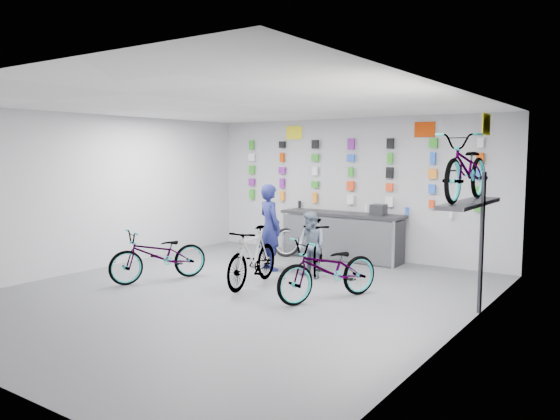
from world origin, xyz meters
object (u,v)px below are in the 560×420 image
Objects in this scene: bike_service at (317,246)px; customer at (311,245)px; bike_right at (329,269)px; clerk at (270,227)px; counter at (341,237)px; bike_left at (159,255)px; bike_center at (252,257)px.

bike_service is 0.52m from customer.
clerk reaches higher than bike_right.
counter is 2.23× the size of customer.
counter is at bearing 87.14° from bike_left.
bike_left is at bearing -145.54° from bike_right.
customer is at bearing -99.58° from bike_service.
bike_service is 1.36× the size of customer.
customer is at bearing -161.71° from clerk.
bike_right is 1.12× the size of bike_service.
bike_service is at bearing 149.26° from bike_right.
bike_center is at bearing 45.42° from bike_left.
clerk is (-0.51, 1.21, 0.33)m from bike_center.
counter is 3.98m from bike_left.
customer reaches higher than bike_right.
counter is 1.52× the size of bike_left.
bike_center is 0.91× the size of bike_right.
clerk reaches higher than bike_left.
counter is at bearing 119.52° from customer.
bike_service is (1.92, 2.21, 0.03)m from bike_left.
counter is 1.62× the size of clerk.
bike_center reaches higher than bike_left.
counter reaches higher than bike_left.
customer is (0.38, -1.87, 0.12)m from counter.
bike_center is at bearing -97.79° from customer.
bike_service is 0.99m from clerk.
bike_service is 0.99× the size of clerk.
bike_service reaches higher than bike_left.
bike_left is 1.47× the size of customer.
counter is at bearing 138.28° from bike_right.
counter is 2.93m from bike_center.
bike_right is 1.11× the size of clerk.
bike_left is 1.07× the size of clerk.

